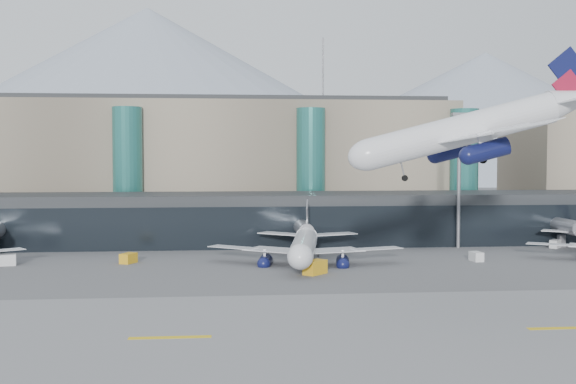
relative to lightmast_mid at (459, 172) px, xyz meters
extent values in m
plane|color=#515154|center=(-30.00, -48.00, -14.42)|extent=(900.00, 900.00, 0.00)
cube|color=slate|center=(-30.00, -63.00, -14.40)|extent=(400.00, 40.00, 0.04)
cube|color=gold|center=(-50.00, -63.00, -14.37)|extent=(8.00, 1.00, 0.02)
cube|color=gold|center=(-10.00, -63.00, -14.37)|extent=(8.00, 1.00, 0.02)
cube|color=black|center=(-30.00, 10.00, -9.42)|extent=(170.00, 18.00, 10.00)
cube|color=black|center=(-30.00, 1.10, -10.42)|extent=(170.00, 0.40, 8.00)
cylinder|color=slate|center=(-30.00, -1.00, -10.22)|extent=(2.80, 14.00, 2.80)
cube|color=slate|center=(-30.00, -1.00, -13.22)|extent=(1.20, 1.20, 2.40)
cylinder|color=slate|center=(20.00, -1.00, -10.22)|extent=(2.80, 14.00, 2.80)
cube|color=slate|center=(20.00, -1.00, -13.22)|extent=(1.20, 1.20, 2.40)
cube|color=gray|center=(-55.00, 42.00, 0.58)|extent=(130.00, 30.00, 30.00)
cube|color=black|center=(-55.00, 42.00, 16.08)|extent=(123.50, 28.00, 1.00)
cylinder|color=#266B65|center=(-65.00, 26.00, -0.42)|extent=(6.40, 6.40, 28.00)
cylinder|color=#266B65|center=(-25.00, 26.00, -0.42)|extent=(6.40, 6.40, 28.00)
cylinder|color=#266B65|center=(10.00, 26.00, -0.42)|extent=(6.40, 6.40, 28.00)
cylinder|color=slate|center=(-20.00, 42.00, 23.58)|extent=(0.40, 0.40, 16.00)
cone|color=gray|center=(-90.00, 332.00, 40.58)|extent=(400.00, 400.00, 110.00)
cone|color=gray|center=(130.00, 332.00, 28.08)|extent=(340.00, 340.00, 85.00)
cylinder|color=slate|center=(0.00, 0.00, -1.92)|extent=(0.70, 0.70, 25.00)
cube|color=slate|center=(0.00, 0.00, 10.88)|extent=(3.00, 1.20, 0.60)
cylinder|color=silver|center=(-16.26, -53.13, 7.56)|extent=(21.71, 3.67, 3.60)
ellipsoid|color=silver|center=(-27.11, -53.09, 7.56)|extent=(5.04, 3.61, 3.60)
cube|color=silver|center=(-14.74, -60.88, 6.97)|extent=(11.29, 16.28, 0.18)
cylinder|color=#0E123F|center=(-15.97, -59.02, 5.14)|extent=(4.35, 1.99, 1.98)
cube|color=silver|center=(-14.69, -45.38, 6.97)|extent=(11.36, 16.26, 0.18)
cylinder|color=#0E123F|center=(-15.93, -47.24, 5.14)|extent=(4.35, 1.99, 1.98)
cube|color=silver|center=(-2.30, -48.83, 7.92)|extent=(6.54, 8.57, 0.14)
cylinder|color=slate|center=(-23.86, -53.10, 5.23)|extent=(0.15, 0.15, 2.88)
cylinder|color=black|center=(-23.86, -53.10, 3.97)|extent=(0.64, 0.23, 0.64)
cylinder|color=black|center=(-15.34, -55.29, 3.97)|extent=(0.82, 0.32, 0.82)
cylinder|color=black|center=(-15.33, -50.97, 3.97)|extent=(0.82, 0.32, 0.82)
cylinder|color=silver|center=(-31.49, -17.00, -10.18)|extent=(7.41, 23.27, 3.80)
ellipsoid|color=silver|center=(-33.32, -28.33, -10.18)|extent=(4.60, 5.86, 3.80)
cone|color=silver|center=(-29.14, -2.43, -9.99)|extent=(4.80, 7.08, 3.80)
cube|color=silver|center=(-23.14, -16.69, -10.81)|extent=(17.30, 9.84, 0.19)
cylinder|color=#0E123F|center=(-25.29, -17.67, -12.75)|extent=(2.80, 4.87, 2.09)
cube|color=silver|center=(-24.61, -3.16, -9.80)|extent=(9.13, 5.86, 0.15)
cube|color=silver|center=(-39.33, -14.08, -10.81)|extent=(16.70, 13.82, 0.19)
cylinder|color=#0E123F|center=(-37.59, -15.68, -12.75)|extent=(2.80, 4.87, 2.09)
cube|color=silver|center=(-33.68, -1.70, -9.80)|extent=(8.78, 7.76, 0.15)
cube|color=slate|center=(-29.09, -2.11, -6.95)|extent=(1.13, 5.65, 6.70)
cube|color=silver|center=(-29.25, -3.08, -8.09)|extent=(0.87, 3.79, 3.66)
cylinder|color=slate|center=(-32.77, -24.93, -12.65)|extent=(0.15, 0.15, 3.04)
cylinder|color=black|center=(-32.77, -24.93, -13.98)|extent=(0.35, 0.70, 0.68)
cylinder|color=black|center=(-29.08, -16.39, -13.98)|extent=(0.47, 0.91, 0.87)
cylinder|color=black|center=(-33.59, -15.67, -13.98)|extent=(0.47, 0.91, 0.87)
cube|color=silver|center=(14.78, -14.70, -10.87)|extent=(16.72, 12.81, 0.19)
cube|color=silver|center=(19.42, -2.14, -9.87)|extent=(8.80, 7.27, 0.15)
cube|color=silver|center=(-79.28, -14.61, -13.53)|extent=(3.50, 2.47, 1.78)
cube|color=gold|center=(-60.04, -13.90, -13.60)|extent=(2.85, 3.32, 1.63)
cube|color=silver|center=(18.33, -2.00, -13.64)|extent=(2.93, 3.00, 1.56)
cube|color=silver|center=(-2.64, -17.04, -13.65)|extent=(1.84, 2.81, 1.55)
cube|color=gold|center=(-31.11, -27.51, -13.39)|extent=(3.98, 4.06, 2.06)
camera|label=1|loc=(-45.13, -132.76, 3.36)|focal=45.00mm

